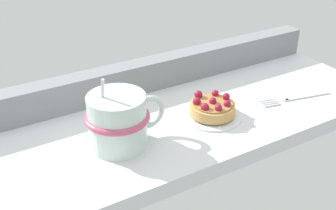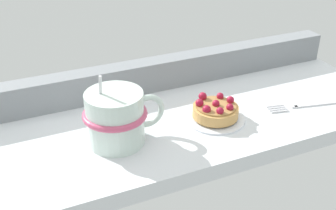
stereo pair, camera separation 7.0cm
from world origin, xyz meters
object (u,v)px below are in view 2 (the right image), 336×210
(coffee_mug, at_px, (117,117))
(raspberry_tart, at_px, (215,110))
(dessert_fork, at_px, (305,105))
(dessert_plate, at_px, (215,118))

(coffee_mug, bearing_deg, raspberry_tart, -1.28)
(dessert_fork, bearing_deg, coffee_mug, 174.73)
(dessert_plate, distance_m, dessert_fork, 0.18)
(raspberry_tart, bearing_deg, dessert_fork, -9.24)
(dessert_plate, height_order, dessert_fork, dessert_plate)
(raspberry_tart, xyz_separation_m, dessert_fork, (0.18, -0.03, -0.02))
(coffee_mug, bearing_deg, dessert_plate, -1.34)
(dessert_plate, bearing_deg, raspberry_tart, 147.72)
(dessert_plate, relative_size, dessert_fork, 0.71)
(dessert_fork, bearing_deg, raspberry_tart, 170.76)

